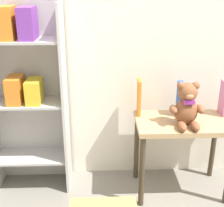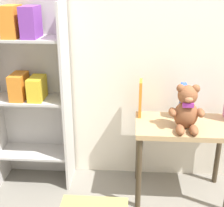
{
  "view_description": "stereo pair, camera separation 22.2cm",
  "coord_description": "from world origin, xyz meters",
  "px_view_note": "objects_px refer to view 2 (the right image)",
  "views": [
    {
      "loc": [
        -0.38,
        -0.94,
        1.54
      ],
      "look_at": [
        -0.3,
        1.12,
        0.71
      ],
      "focal_mm": 50.0,
      "sensor_mm": 36.0,
      "label": 1
    },
    {
      "loc": [
        -0.15,
        -0.94,
        1.54
      ],
      "look_at": [
        -0.3,
        1.12,
        0.71
      ],
      "focal_mm": 50.0,
      "sensor_mm": 36.0,
      "label": 2
    }
  ],
  "objects_px": {
    "book_standing_orange": "(140,98)",
    "display_table": "(183,136)",
    "bookshelf_side": "(30,84)",
    "teddy_bear": "(187,109)",
    "book_standing_blue": "(184,101)"
  },
  "relations": [
    {
      "from": "book_standing_orange",
      "to": "teddy_bear",
      "type": "bearing_deg",
      "value": -31.62
    },
    {
      "from": "teddy_bear",
      "to": "book_standing_orange",
      "type": "distance_m",
      "value": 0.37
    },
    {
      "from": "bookshelf_side",
      "to": "book_standing_blue",
      "type": "xyz_separation_m",
      "value": [
        1.14,
        -0.02,
        -0.09
      ]
    },
    {
      "from": "teddy_bear",
      "to": "display_table",
      "type": "bearing_deg",
      "value": 83.56
    },
    {
      "from": "book_standing_orange",
      "to": "book_standing_blue",
      "type": "xyz_separation_m",
      "value": [
        0.31,
        -0.01,
        -0.01
      ]
    },
    {
      "from": "teddy_bear",
      "to": "book_standing_orange",
      "type": "bearing_deg",
      "value": 146.35
    },
    {
      "from": "bookshelf_side",
      "to": "display_table",
      "type": "distance_m",
      "value": 1.19
    },
    {
      "from": "bookshelf_side",
      "to": "teddy_bear",
      "type": "relative_size",
      "value": 4.53
    },
    {
      "from": "teddy_bear",
      "to": "book_standing_blue",
      "type": "relative_size",
      "value": 1.27
    },
    {
      "from": "book_standing_orange",
      "to": "bookshelf_side",
      "type": "bearing_deg",
      "value": -178.79
    },
    {
      "from": "bookshelf_side",
      "to": "book_standing_orange",
      "type": "bearing_deg",
      "value": -0.82
    },
    {
      "from": "book_standing_blue",
      "to": "teddy_bear",
      "type": "bearing_deg",
      "value": -92.15
    },
    {
      "from": "bookshelf_side",
      "to": "book_standing_orange",
      "type": "xyz_separation_m",
      "value": [
        0.82,
        -0.01,
        -0.08
      ]
    },
    {
      "from": "display_table",
      "to": "book_standing_orange",
      "type": "distance_m",
      "value": 0.41
    },
    {
      "from": "book_standing_orange",
      "to": "display_table",
      "type": "bearing_deg",
      "value": -20.94
    }
  ]
}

